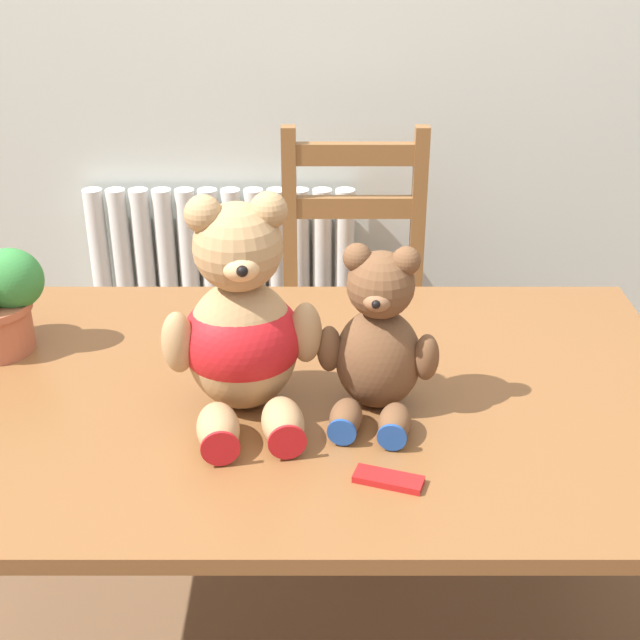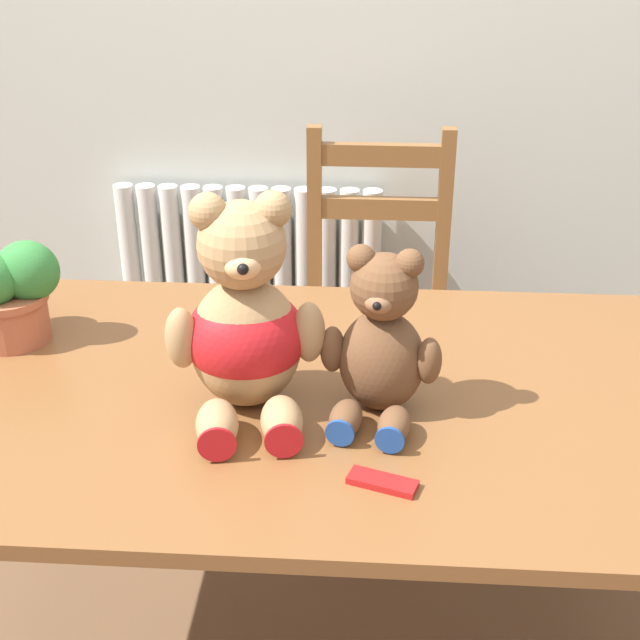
% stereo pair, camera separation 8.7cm
% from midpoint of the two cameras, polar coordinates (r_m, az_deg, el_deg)
% --- Properties ---
extents(radiator, '(0.83, 0.10, 0.73)m').
position_cam_midpoint_polar(radiator, '(2.87, -6.75, 0.72)').
color(radiator, silver).
rests_on(radiator, ground_plane).
extents(dining_table, '(1.56, 0.93, 0.71)m').
position_cam_midpoint_polar(dining_table, '(1.74, -3.60, -6.77)').
color(dining_table, brown).
rests_on(dining_table, ground_plane).
extents(wooden_chair_behind, '(0.40, 0.40, 0.98)m').
position_cam_midpoint_polar(wooden_chair_behind, '(2.50, 1.41, 0.36)').
color(wooden_chair_behind, brown).
rests_on(wooden_chair_behind, ground_plane).
extents(teddy_bear_left, '(0.29, 0.31, 0.41)m').
position_cam_midpoint_polar(teddy_bear_left, '(1.57, -6.40, -0.54)').
color(teddy_bear_left, tan).
rests_on(teddy_bear_left, dining_table).
extents(teddy_bear_right, '(0.22, 0.24, 0.32)m').
position_cam_midpoint_polar(teddy_bear_right, '(1.58, 2.38, -1.46)').
color(teddy_bear_right, brown).
rests_on(teddy_bear_right, dining_table).
extents(chocolate_bar, '(0.12, 0.07, 0.01)m').
position_cam_midpoint_polar(chocolate_bar, '(1.46, 2.88, -10.19)').
color(chocolate_bar, red).
rests_on(chocolate_bar, dining_table).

